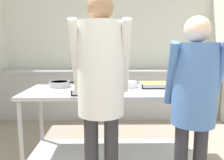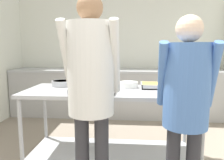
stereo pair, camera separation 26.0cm
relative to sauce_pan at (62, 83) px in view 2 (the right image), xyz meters
The scene contains 10 objects.
wall_rear 2.14m from the sauce_pan, 73.04° to the left, with size 4.37×0.06×2.65m.
back_counter 1.80m from the sauce_pan, 69.47° to the left, with size 4.21×0.65×0.93m.
serving_counter 0.75m from the sauce_pan, 16.87° to the right, with size 1.98×0.78×0.88m.
sauce_pan is the anchor object (origin of this frame).
serving_tray_vegetables 0.60m from the sauce_pan, 39.78° to the right, with size 0.47×0.29×0.05m.
plate_stack 0.85m from the sauce_pan, ahead, with size 0.23×0.23×0.07m.
serving_tray_roast 1.24m from the sauce_pan, ahead, with size 0.49×0.30×0.05m.
guest_serving_left 1.60m from the sauce_pan, 35.15° to the right, with size 0.48×0.36×1.61m.
guest_serving_right 1.08m from the sauce_pan, 59.35° to the right, with size 0.47×0.38×1.78m.
water_bottle 2.93m from the sauce_pan, 34.14° to the left, with size 0.07×0.07×0.31m.
Camera 2 is at (0.25, -0.96, 1.36)m, focal length 35.00 mm.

